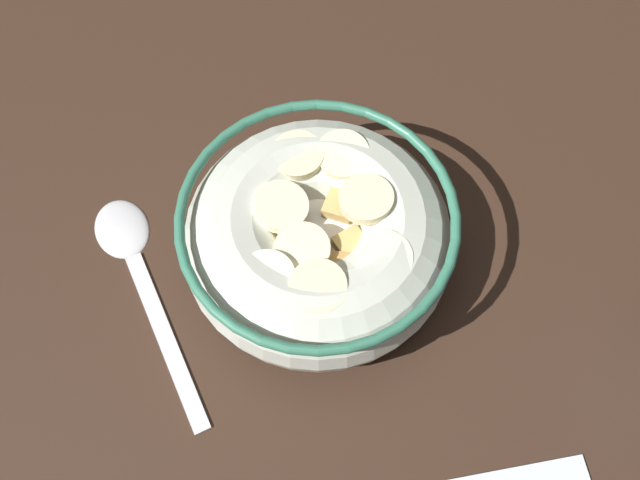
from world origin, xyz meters
TOP-DOWN VIEW (x-y plane):
  - ground_plane at (0.00, 0.00)cm, footprint 90.45×90.45cm
  - cereal_bowl at (-0.00, -0.01)cm, footprint 15.80×15.80cm
  - spoon at (-11.47, 0.34)cm, footprint 8.85×15.60cm

SIDE VIEW (x-z plane):
  - ground_plane at x=0.00cm, z-range -2.00..0.00cm
  - spoon at x=-11.47cm, z-range -0.06..0.74cm
  - cereal_bowl at x=0.00cm, z-range 0.17..6.52cm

